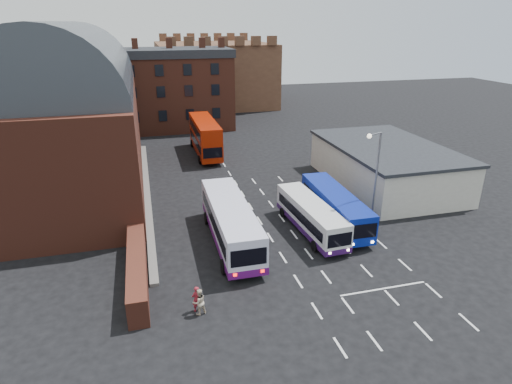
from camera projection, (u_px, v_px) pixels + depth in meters
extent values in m
plane|color=black|center=(294.00, 275.00, 28.96)|extent=(180.00, 180.00, 0.00)
cube|color=#602B1E|center=(76.00, 141.00, 42.23)|extent=(12.00, 28.00, 10.00)
cylinder|color=#1E2328|center=(68.00, 89.00, 40.38)|extent=(12.00, 26.00, 12.00)
cube|color=#602B1E|center=(137.00, 269.00, 27.98)|extent=(1.20, 10.00, 1.80)
cube|color=beige|center=(385.00, 166.00, 44.37)|extent=(10.00, 16.00, 4.00)
cube|color=#282B30|center=(388.00, 147.00, 43.60)|extent=(10.40, 16.40, 0.30)
cube|color=brown|center=(160.00, 94.00, 66.75)|extent=(22.00, 10.00, 11.00)
cube|color=brown|center=(214.00, 74.00, 87.38)|extent=(22.00, 22.00, 12.00)
cube|color=silver|center=(231.00, 221.00, 32.51)|extent=(2.79, 11.83, 2.68)
cube|color=black|center=(230.00, 219.00, 32.45)|extent=(2.84, 10.63, 0.97)
cylinder|color=black|center=(207.00, 218.00, 36.07)|extent=(0.31, 1.08, 1.07)
cylinder|color=black|center=(224.00, 267.00, 28.93)|extent=(0.31, 1.08, 1.07)
cylinder|color=black|center=(238.00, 215.00, 36.69)|extent=(0.31, 1.08, 1.07)
cylinder|color=black|center=(262.00, 262.00, 29.55)|extent=(0.31, 1.08, 1.07)
cube|color=silver|center=(311.00, 215.00, 34.36)|extent=(2.73, 9.56, 2.15)
cube|color=black|center=(311.00, 214.00, 34.31)|extent=(2.71, 8.37, 0.77)
cylinder|color=black|center=(340.00, 242.00, 32.42)|extent=(0.29, 0.87, 0.86)
cylinder|color=black|center=(305.00, 209.00, 38.02)|extent=(0.29, 0.87, 0.86)
cylinder|color=black|center=(314.00, 246.00, 31.79)|extent=(0.29, 0.87, 0.86)
cylinder|color=black|center=(283.00, 213.00, 37.39)|extent=(0.29, 0.87, 0.86)
cube|color=#091E90|center=(335.00, 206.00, 35.80)|extent=(2.55, 10.29, 2.33)
cube|color=black|center=(335.00, 204.00, 35.75)|extent=(2.59, 9.09, 0.84)
cylinder|color=black|center=(365.00, 234.00, 33.55)|extent=(0.28, 0.94, 0.93)
cylinder|color=black|center=(330.00, 201.00, 39.77)|extent=(0.28, 0.94, 0.93)
cylinder|color=black|center=(337.00, 237.00, 33.04)|extent=(0.28, 0.94, 0.93)
cylinder|color=black|center=(307.00, 203.00, 39.25)|extent=(0.28, 0.94, 0.93)
cube|color=#9E1B04|center=(205.00, 136.00, 54.21)|extent=(2.57, 11.24, 3.98)
cube|color=black|center=(205.00, 140.00, 54.41)|extent=(2.63, 10.04, 0.92)
cylinder|color=black|center=(221.00, 158.00, 52.05)|extent=(0.29, 1.02, 1.02)
cylinder|color=black|center=(210.00, 142.00, 58.82)|extent=(0.29, 1.02, 1.02)
cylinder|color=black|center=(200.00, 160.00, 51.43)|extent=(0.29, 1.02, 1.02)
cylinder|color=black|center=(192.00, 144.00, 58.21)|extent=(0.29, 1.02, 1.02)
cylinder|color=slate|center=(376.00, 182.00, 34.12)|extent=(0.16, 0.16, 8.09)
cylinder|color=slate|center=(375.00, 134.00, 32.21)|extent=(1.34, 0.65, 0.10)
sphere|color=#FFF2CC|center=(369.00, 136.00, 31.82)|extent=(0.36, 0.36, 0.36)
imported|color=maroon|center=(197.00, 299.00, 25.11)|extent=(0.70, 0.59, 1.64)
imported|color=beige|center=(199.00, 302.00, 24.82)|extent=(0.95, 0.83, 1.65)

